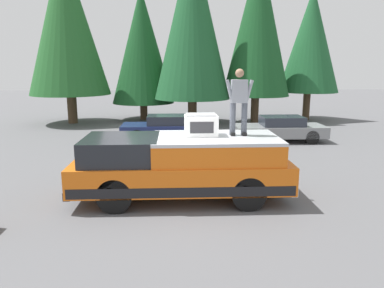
{
  "coord_description": "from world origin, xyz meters",
  "views": [
    {
      "loc": [
        -8.87,
        0.12,
        3.39
      ],
      "look_at": [
        0.67,
        -0.34,
        1.35
      ],
      "focal_mm": 33.99,
      "sensor_mm": 36.0,
      "label": 1
    }
  ],
  "objects_px": {
    "person_on_truck_bed": "(239,100)",
    "parked_car_navy": "(166,128)",
    "pickup_truck": "(182,166)",
    "compressor_unit": "(201,125)",
    "parked_car_grey": "(280,129)"
  },
  "relations": [
    {
      "from": "compressor_unit",
      "to": "parked_car_navy",
      "type": "bearing_deg",
      "value": 7.94
    },
    {
      "from": "pickup_truck",
      "to": "compressor_unit",
      "type": "height_order",
      "value": "compressor_unit"
    },
    {
      "from": "pickup_truck",
      "to": "compressor_unit",
      "type": "relative_size",
      "value": 6.6
    },
    {
      "from": "person_on_truck_bed",
      "to": "parked_car_grey",
      "type": "distance_m",
      "value": 8.03
    },
    {
      "from": "person_on_truck_bed",
      "to": "compressor_unit",
      "type": "bearing_deg",
      "value": 91.19
    },
    {
      "from": "parked_car_navy",
      "to": "compressor_unit",
      "type": "bearing_deg",
      "value": -172.06
    },
    {
      "from": "pickup_truck",
      "to": "person_on_truck_bed",
      "type": "relative_size",
      "value": 3.28
    },
    {
      "from": "person_on_truck_bed",
      "to": "parked_car_navy",
      "type": "bearing_deg",
      "value": 14.88
    },
    {
      "from": "person_on_truck_bed",
      "to": "parked_car_navy",
      "type": "xyz_separation_m",
      "value": [
        7.7,
        2.05,
        -1.97
      ]
    },
    {
      "from": "parked_car_grey",
      "to": "parked_car_navy",
      "type": "bearing_deg",
      "value": 83.4
    },
    {
      "from": "pickup_truck",
      "to": "parked_car_grey",
      "type": "distance_m",
      "value": 8.63
    },
    {
      "from": "compressor_unit",
      "to": "parked_car_grey",
      "type": "distance_m",
      "value": 8.35
    },
    {
      "from": "person_on_truck_bed",
      "to": "parked_car_grey",
      "type": "height_order",
      "value": "person_on_truck_bed"
    },
    {
      "from": "pickup_truck",
      "to": "compressor_unit",
      "type": "xyz_separation_m",
      "value": [
        0.14,
        -0.51,
        1.05
      ]
    },
    {
      "from": "compressor_unit",
      "to": "parked_car_grey",
      "type": "bearing_deg",
      "value": -30.42
    }
  ]
}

